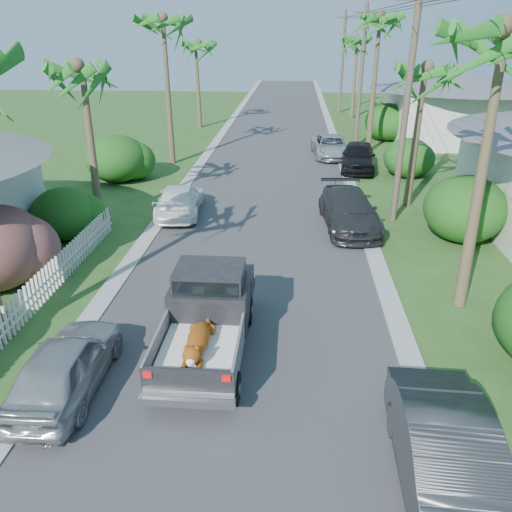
# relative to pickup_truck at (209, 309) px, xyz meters

# --- Properties ---
(ground) EXTENTS (120.00, 120.00, 0.00)m
(ground) POSITION_rel_pickup_truck_xyz_m (0.72, -3.32, -1.01)
(ground) COLOR #2D521F
(ground) RESTS_ON ground
(road) EXTENTS (8.00, 100.00, 0.02)m
(road) POSITION_rel_pickup_truck_xyz_m (0.72, 21.68, -1.00)
(road) COLOR #38383A
(road) RESTS_ON ground
(curb_left) EXTENTS (0.60, 100.00, 0.06)m
(curb_left) POSITION_rel_pickup_truck_xyz_m (-3.58, 21.68, -0.98)
(curb_left) COLOR #A5A39E
(curb_left) RESTS_ON ground
(curb_right) EXTENTS (0.60, 100.00, 0.06)m
(curb_right) POSITION_rel_pickup_truck_xyz_m (5.02, 21.68, -0.98)
(curb_right) COLOR #A5A39E
(curb_right) RESTS_ON ground
(pickup_truck) EXTENTS (1.98, 5.12, 2.06)m
(pickup_truck) POSITION_rel_pickup_truck_xyz_m (0.00, 0.00, 0.00)
(pickup_truck) COLOR black
(pickup_truck) RESTS_ON ground
(parked_car_rn) EXTENTS (1.65, 4.47, 1.46)m
(parked_car_rn) POSITION_rel_pickup_truck_xyz_m (4.79, -4.28, -0.28)
(parked_car_rn) COLOR #2D2F32
(parked_car_rn) RESTS_ON ground
(parked_car_rm) EXTENTS (2.46, 5.13, 1.44)m
(parked_car_rm) POSITION_rel_pickup_truck_xyz_m (4.32, 8.65, -0.29)
(parked_car_rm) COLOR #282A2D
(parked_car_rm) RESTS_ON ground
(parked_car_rf) EXTENTS (2.36, 4.74, 1.55)m
(parked_car_rf) POSITION_rel_pickup_truck_xyz_m (5.72, 17.95, -0.23)
(parked_car_rf) COLOR black
(parked_car_rf) RESTS_ON ground
(parked_car_rd) EXTENTS (2.51, 4.80, 1.29)m
(parked_car_rd) POSITION_rel_pickup_truck_xyz_m (4.34, 21.09, -0.36)
(parked_car_rd) COLOR #B4B7BC
(parked_car_rd) RESTS_ON ground
(parked_car_ln) EXTENTS (1.62, 3.91, 1.33)m
(parked_car_ln) POSITION_rel_pickup_truck_xyz_m (-2.88, -2.07, -0.35)
(parked_car_ln) COLOR #A4A7AB
(parked_car_ln) RESTS_ON ground
(parked_car_lf) EXTENTS (2.19, 4.59, 1.29)m
(parked_car_lf) POSITION_rel_pickup_truck_xyz_m (-2.88, 9.70, -0.36)
(parked_car_lf) COLOR white
(parked_car_lf) RESTS_ON ground
(palm_l_b) EXTENTS (4.40, 4.40, 7.40)m
(palm_l_b) POSITION_rel_pickup_truck_xyz_m (-6.08, 8.68, 5.14)
(palm_l_b) COLOR brown
(palm_l_b) RESTS_ON ground
(palm_l_c) EXTENTS (4.40, 4.40, 9.20)m
(palm_l_c) POSITION_rel_pickup_truck_xyz_m (-5.28, 18.68, 6.90)
(palm_l_c) COLOR brown
(palm_l_c) RESTS_ON ground
(palm_l_d) EXTENTS (4.40, 4.40, 7.70)m
(palm_l_d) POSITION_rel_pickup_truck_xyz_m (-5.78, 30.68, 5.43)
(palm_l_d) COLOR brown
(palm_l_d) RESTS_ON ground
(palm_r_a) EXTENTS (4.40, 4.40, 8.70)m
(palm_r_a) POSITION_rel_pickup_truck_xyz_m (7.02, 2.68, 6.41)
(palm_r_a) COLOR brown
(palm_r_a) RESTS_ON ground
(palm_r_b) EXTENTS (4.40, 4.40, 7.20)m
(palm_r_b) POSITION_rel_pickup_truck_xyz_m (7.32, 11.68, 4.94)
(palm_r_b) COLOR brown
(palm_r_b) RESTS_ON ground
(palm_r_c) EXTENTS (4.40, 4.40, 9.40)m
(palm_r_c) POSITION_rel_pickup_truck_xyz_m (6.92, 22.68, 7.10)
(palm_r_c) COLOR brown
(palm_r_c) RESTS_ON ground
(palm_r_d) EXTENTS (4.40, 4.40, 8.00)m
(palm_r_d) POSITION_rel_pickup_truck_xyz_m (7.22, 36.68, 5.73)
(palm_r_d) COLOR brown
(palm_r_d) RESTS_ON ground
(shrub_l_c) EXTENTS (2.40, 2.64, 2.00)m
(shrub_l_c) POSITION_rel_pickup_truck_xyz_m (-6.68, 6.68, -0.01)
(shrub_l_c) COLOR #174E16
(shrub_l_c) RESTS_ON ground
(shrub_l_d) EXTENTS (3.20, 3.52, 2.40)m
(shrub_l_d) POSITION_rel_pickup_truck_xyz_m (-7.28, 14.68, 0.19)
(shrub_l_d) COLOR #174E16
(shrub_l_d) RESTS_ON ground
(shrub_r_b) EXTENTS (3.00, 3.30, 2.50)m
(shrub_r_b) POSITION_rel_pickup_truck_xyz_m (8.52, 7.68, 0.24)
(shrub_r_b) COLOR #174E16
(shrub_r_b) RESTS_ON ground
(shrub_r_c) EXTENTS (2.60, 2.86, 2.10)m
(shrub_r_c) POSITION_rel_pickup_truck_xyz_m (8.22, 16.68, 0.04)
(shrub_r_c) COLOR #174E16
(shrub_r_c) RESTS_ON ground
(shrub_r_d) EXTENTS (3.20, 3.52, 2.60)m
(shrub_r_d) POSITION_rel_pickup_truck_xyz_m (8.72, 26.68, 0.29)
(shrub_r_d) COLOR #174E16
(shrub_r_d) RESTS_ON ground
(picket_fence) EXTENTS (0.10, 11.00, 1.00)m
(picket_fence) POSITION_rel_pickup_truck_xyz_m (-5.28, 2.18, -0.51)
(picket_fence) COLOR white
(picket_fence) RESTS_ON ground
(house_right_far) EXTENTS (9.00, 8.00, 4.60)m
(house_right_far) POSITION_rel_pickup_truck_xyz_m (13.72, 26.68, 1.11)
(house_right_far) COLOR silver
(house_right_far) RESTS_ON ground
(utility_pole_b) EXTENTS (1.60, 0.26, 9.00)m
(utility_pole_b) POSITION_rel_pickup_truck_xyz_m (6.32, 9.68, 3.59)
(utility_pole_b) COLOR brown
(utility_pole_b) RESTS_ON ground
(utility_pole_c) EXTENTS (1.60, 0.26, 9.00)m
(utility_pole_c) POSITION_rel_pickup_truck_xyz_m (6.32, 24.68, 3.59)
(utility_pole_c) COLOR brown
(utility_pole_c) RESTS_ON ground
(utility_pole_d) EXTENTS (1.60, 0.26, 9.00)m
(utility_pole_d) POSITION_rel_pickup_truck_xyz_m (6.32, 39.68, 3.59)
(utility_pole_d) COLOR brown
(utility_pole_d) RESTS_ON ground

